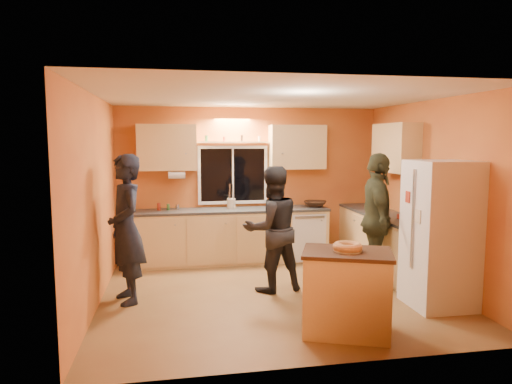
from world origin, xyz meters
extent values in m
plane|color=brown|center=(0.00, 0.00, 0.00)|extent=(4.50, 4.50, 0.00)
cube|color=orange|center=(0.00, 2.00, 1.30)|extent=(4.50, 0.04, 2.60)
cube|color=orange|center=(0.00, -2.00, 1.30)|extent=(4.50, 0.04, 2.60)
cube|color=orange|center=(-2.25, 0.00, 1.30)|extent=(0.04, 4.00, 2.60)
cube|color=orange|center=(2.25, 0.00, 1.30)|extent=(0.04, 4.00, 2.60)
cube|color=white|center=(0.00, 0.00, 2.60)|extent=(4.50, 4.00, 0.02)
cube|color=black|center=(-0.30, 1.99, 1.45)|extent=(1.10, 0.02, 0.90)
cube|color=white|center=(-0.30, 1.97, 1.45)|extent=(1.20, 0.04, 1.00)
cube|color=#DCB373|center=(-1.40, 1.83, 1.92)|extent=(0.95, 0.33, 0.75)
cube|color=#DCB373|center=(0.80, 1.83, 1.92)|extent=(0.95, 0.33, 0.75)
cube|color=#DCB373|center=(2.08, 0.80, 1.92)|extent=(0.33, 1.00, 0.75)
cylinder|color=silver|center=(-1.25, 1.72, 1.48)|extent=(0.27, 0.12, 0.12)
cube|color=#DCB373|center=(-0.35, 1.70, 0.43)|extent=(3.20, 0.60, 0.86)
cube|color=#282B2D|center=(-0.35, 1.70, 0.88)|extent=(3.24, 0.62, 0.04)
cube|color=#DCB373|center=(1.95, 1.70, 0.43)|extent=(0.60, 0.60, 0.86)
cube|color=#282B2D|center=(1.95, 1.70, 0.88)|extent=(0.62, 0.62, 0.04)
cube|color=#DCB373|center=(1.95, 0.50, 0.43)|extent=(0.60, 1.80, 0.86)
cube|color=#282B2D|center=(1.95, 0.50, 0.88)|extent=(0.62, 1.84, 0.04)
cube|color=silver|center=(1.89, -0.80, 0.90)|extent=(0.72, 0.70, 1.80)
cube|color=#DCB373|center=(0.47, -1.36, 0.43)|extent=(1.03, 0.86, 0.86)
cube|color=black|center=(0.47, -1.36, 0.87)|extent=(1.08, 0.91, 0.04)
torus|color=tan|center=(0.47, -1.36, 0.93)|extent=(0.31, 0.31, 0.09)
imported|color=black|center=(-1.90, 0.04, 0.94)|extent=(0.65, 0.79, 1.87)
imported|color=black|center=(0.00, 0.15, 0.85)|extent=(0.95, 0.82, 1.70)
imported|color=#2D3220|center=(1.49, 0.11, 0.93)|extent=(0.73, 1.18, 1.87)
imported|color=black|center=(1.10, 1.72, 0.95)|extent=(0.51, 0.51, 0.10)
cylinder|color=beige|center=(-0.36, 1.72, 0.99)|extent=(0.14, 0.14, 0.17)
imported|color=gray|center=(1.96, -0.27, 1.06)|extent=(0.35, 0.32, 0.32)
cube|color=#A72D19|center=(2.00, 0.29, 0.94)|extent=(0.18, 0.14, 0.07)
camera|label=1|loc=(-1.30, -5.78, 2.04)|focal=32.00mm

